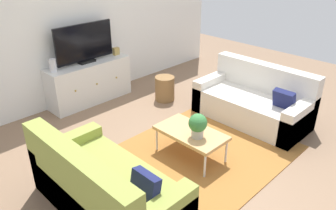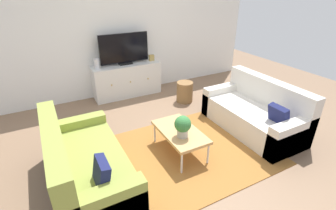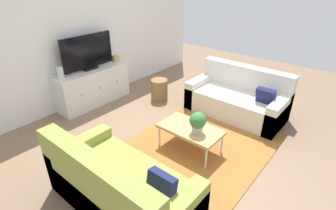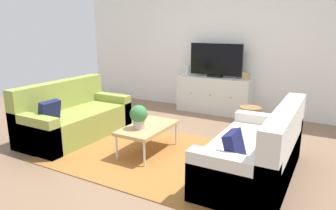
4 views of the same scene
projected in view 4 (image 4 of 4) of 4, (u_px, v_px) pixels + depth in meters
name	position (u px, v px, depth m)	size (l,w,h in m)	color
ground_plane	(155.00, 151.00, 4.27)	(10.00, 10.00, 0.00)	#84664C
wall_back	(222.00, 43.00, 6.09)	(6.40, 0.12, 2.70)	white
area_rug	(149.00, 154.00, 4.15)	(2.50, 1.90, 0.01)	#9E662D
couch_left_side	(72.00, 119.00, 4.80)	(0.84, 1.71, 0.85)	olive
couch_right_side	(260.00, 155.00, 3.44)	(0.84, 1.71, 0.85)	silver
coffee_table	(148.00, 128.00, 4.14)	(0.50, 0.90, 0.38)	tan
potted_plant	(139.00, 116.00, 3.99)	(0.23, 0.23, 0.31)	#B7B2A8
tv_console	(214.00, 95.00, 6.11)	(1.45, 0.47, 0.71)	silver
flat_screen_tv	(216.00, 60.00, 5.96)	(1.04, 0.16, 0.65)	black
glass_vase	(187.00, 70.00, 6.29)	(0.11, 0.11, 0.20)	silver
mantel_clock	(246.00, 76.00, 5.72)	(0.11, 0.07, 0.13)	tan
wicker_basket	(250.00, 120.00, 4.95)	(0.34, 0.34, 0.43)	olive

